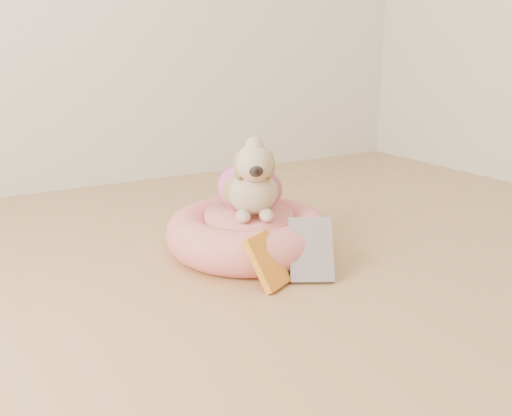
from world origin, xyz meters
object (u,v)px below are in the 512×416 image
dog (250,172)px  book_white (311,250)px  book_yellow (267,261)px  pet_bed (249,233)px

dog → book_white: bearing=-56.9°
book_yellow → book_white: bearing=-30.0°
book_yellow → book_white: (0.16, -0.01, 0.01)m
dog → book_yellow: bearing=-87.0°
pet_bed → dog: dog is taller
dog → book_yellow: size_ratio=2.21×
book_yellow → book_white: book_white is taller
pet_bed → book_white: book_white is taller
pet_bed → book_white: size_ratio=2.79×
dog → book_white: size_ratio=1.84×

